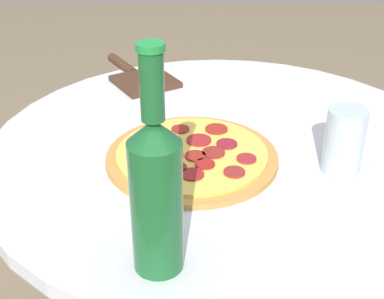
{
  "coord_description": "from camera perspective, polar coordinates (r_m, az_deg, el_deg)",
  "views": [
    {
      "loc": [
        -0.83,
        0.06,
        1.23
      ],
      "look_at": [
        -0.06,
        0.06,
        0.79
      ],
      "focal_mm": 50.0,
      "sensor_mm": 36.0,
      "label": 1
    }
  ],
  "objects": [
    {
      "name": "pizza",
      "position": [
        0.89,
        0.05,
        -0.67
      ],
      "size": [
        0.29,
        0.29,
        0.02
      ],
      "color": "#B77F3D",
      "rests_on": "table"
    },
    {
      "name": "pizza_paddle",
      "position": [
        1.22,
        -5.66,
        7.69
      ],
      "size": [
        0.24,
        0.19,
        0.02
      ],
      "rotation": [
        0.0,
        0.0,
        0.55
      ],
      "color": "#422819",
      "rests_on": "table"
    },
    {
      "name": "beer_bottle",
      "position": [
        0.62,
        -3.85,
        -4.37
      ],
      "size": [
        0.06,
        0.06,
        0.29
      ],
      "color": "#195628",
      "rests_on": "table"
    },
    {
      "name": "drinking_glass",
      "position": [
        0.88,
        15.91,
        0.91
      ],
      "size": [
        0.06,
        0.06,
        0.11
      ],
      "color": "#ADBCC6",
      "rests_on": "table"
    },
    {
      "name": "table",
      "position": [
        1.07,
        3.22,
        -9.47
      ],
      "size": [
        0.84,
        0.84,
        0.77
      ],
      "color": "silver",
      "rests_on": "ground_plane"
    }
  ]
}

